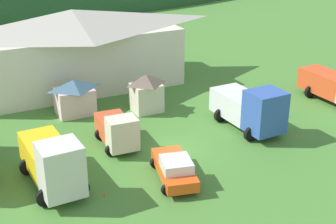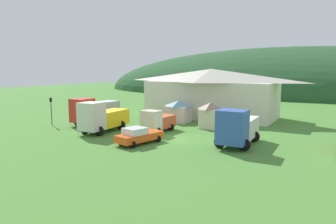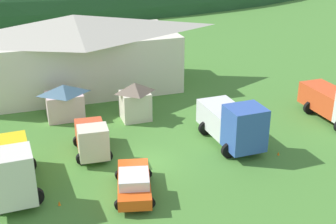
{
  "view_description": "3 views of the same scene",
  "coord_description": "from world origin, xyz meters",
  "px_view_note": "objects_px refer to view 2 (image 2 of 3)",
  "views": [
    {
      "loc": [
        -13.88,
        -26.51,
        15.59
      ],
      "look_at": [
        1.37,
        3.96,
        1.19
      ],
      "focal_mm": 51.29,
      "sensor_mm": 36.0,
      "label": 1
    },
    {
      "loc": [
        15.31,
        -27.92,
        7.29
      ],
      "look_at": [
        -2.2,
        2.89,
        2.36
      ],
      "focal_mm": 33.25,
      "sensor_mm": 36.0,
      "label": 2
    },
    {
      "loc": [
        -7.67,
        -26.87,
        15.72
      ],
      "look_at": [
        2.84,
        4.09,
        1.76
      ],
      "focal_mm": 49.46,
      "sensor_mm": 36.0,
      "label": 3
    }
  ],
  "objects_px": {
    "play_shed_cream": "(210,115)",
    "light_truck_cream": "(157,121)",
    "traffic_light_west": "(51,108)",
    "traffic_cone_mid_row": "(255,155)",
    "box_truck_blue": "(237,127)",
    "play_shed_pink": "(178,111)",
    "service_pickup_orange": "(139,135)",
    "depot_building": "(211,92)",
    "traffic_cone_near_pickup": "(106,138)",
    "flatbed_truck_yellow": "(102,117)",
    "crane_truck_red": "(94,110)"
  },
  "relations": [
    {
      "from": "play_shed_cream",
      "to": "light_truck_cream",
      "type": "bearing_deg",
      "value": -131.47
    },
    {
      "from": "traffic_light_west",
      "to": "traffic_cone_mid_row",
      "type": "bearing_deg",
      "value": -2.65
    },
    {
      "from": "box_truck_blue",
      "to": "traffic_cone_near_pickup",
      "type": "relative_size",
      "value": 11.01
    },
    {
      "from": "crane_truck_red",
      "to": "box_truck_blue",
      "type": "distance_m",
      "value": 20.42
    },
    {
      "from": "play_shed_cream",
      "to": "crane_truck_red",
      "type": "distance_m",
      "value": 15.45
    },
    {
      "from": "play_shed_cream",
      "to": "box_truck_blue",
      "type": "bearing_deg",
      "value": -51.4
    },
    {
      "from": "play_shed_pink",
      "to": "service_pickup_orange",
      "type": "height_order",
      "value": "play_shed_pink"
    },
    {
      "from": "crane_truck_red",
      "to": "light_truck_cream",
      "type": "xyz_separation_m",
      "value": [
        10.23,
        -0.55,
        -0.53
      ]
    },
    {
      "from": "service_pickup_orange",
      "to": "box_truck_blue",
      "type": "bearing_deg",
      "value": 128.77
    },
    {
      "from": "traffic_cone_near_pickup",
      "to": "flatbed_truck_yellow",
      "type": "bearing_deg",
      "value": 137.54
    },
    {
      "from": "box_truck_blue",
      "to": "service_pickup_orange",
      "type": "relative_size",
      "value": 1.27
    },
    {
      "from": "depot_building",
      "to": "flatbed_truck_yellow",
      "type": "relative_size",
      "value": 2.99
    },
    {
      "from": "traffic_light_west",
      "to": "traffic_cone_mid_row",
      "type": "xyz_separation_m",
      "value": [
        26.72,
        -1.23,
        -2.24
      ]
    },
    {
      "from": "depot_building",
      "to": "traffic_light_west",
      "type": "distance_m",
      "value": 22.88
    },
    {
      "from": "depot_building",
      "to": "flatbed_truck_yellow",
      "type": "height_order",
      "value": "depot_building"
    },
    {
      "from": "service_pickup_orange",
      "to": "traffic_cone_mid_row",
      "type": "height_order",
      "value": "service_pickup_orange"
    },
    {
      "from": "box_truck_blue",
      "to": "traffic_light_west",
      "type": "height_order",
      "value": "box_truck_blue"
    },
    {
      "from": "box_truck_blue",
      "to": "traffic_cone_mid_row",
      "type": "xyz_separation_m",
      "value": [
        2.42,
        -2.51,
        -1.79
      ]
    },
    {
      "from": "play_shed_pink",
      "to": "traffic_cone_mid_row",
      "type": "distance_m",
      "value": 17.76
    },
    {
      "from": "light_truck_cream",
      "to": "traffic_cone_near_pickup",
      "type": "height_order",
      "value": "light_truck_cream"
    },
    {
      "from": "depot_building",
      "to": "traffic_cone_mid_row",
      "type": "height_order",
      "value": "depot_building"
    },
    {
      "from": "service_pickup_orange",
      "to": "traffic_light_west",
      "type": "height_order",
      "value": "traffic_light_west"
    },
    {
      "from": "depot_building",
      "to": "play_shed_cream",
      "type": "xyz_separation_m",
      "value": [
        3.41,
        -8.69,
        -2.11
      ]
    },
    {
      "from": "box_truck_blue",
      "to": "traffic_light_west",
      "type": "bearing_deg",
      "value": -88.69
    },
    {
      "from": "crane_truck_red",
      "to": "traffic_cone_mid_row",
      "type": "xyz_separation_m",
      "value": [
        22.7,
        -4.86,
        -1.82
      ]
    },
    {
      "from": "crane_truck_red",
      "to": "traffic_cone_mid_row",
      "type": "bearing_deg",
      "value": 78.75
    },
    {
      "from": "depot_building",
      "to": "traffic_light_west",
      "type": "xyz_separation_m",
      "value": [
        -15.36,
        -16.89,
        -1.52
      ]
    },
    {
      "from": "depot_building",
      "to": "light_truck_cream",
      "type": "xyz_separation_m",
      "value": [
        -1.13,
        -13.81,
        -2.46
      ]
    },
    {
      "from": "flatbed_truck_yellow",
      "to": "box_truck_blue",
      "type": "relative_size",
      "value": 1.03
    },
    {
      "from": "play_shed_pink",
      "to": "service_pickup_orange",
      "type": "xyz_separation_m",
      "value": [
        2.46,
        -13.05,
        -0.7
      ]
    },
    {
      "from": "play_shed_pink",
      "to": "traffic_cone_near_pickup",
      "type": "relative_size",
      "value": 5.35
    },
    {
      "from": "flatbed_truck_yellow",
      "to": "traffic_cone_mid_row",
      "type": "bearing_deg",
      "value": 84.81
    },
    {
      "from": "traffic_cone_mid_row",
      "to": "light_truck_cream",
      "type": "bearing_deg",
      "value": 160.94
    },
    {
      "from": "depot_building",
      "to": "box_truck_blue",
      "type": "relative_size",
      "value": 3.07
    },
    {
      "from": "crane_truck_red",
      "to": "traffic_cone_mid_row",
      "type": "distance_m",
      "value": 23.29
    },
    {
      "from": "flatbed_truck_yellow",
      "to": "traffic_light_west",
      "type": "distance_m",
      "value": 8.86
    },
    {
      "from": "play_shed_pink",
      "to": "traffic_cone_near_pickup",
      "type": "height_order",
      "value": "play_shed_pink"
    },
    {
      "from": "depot_building",
      "to": "box_truck_blue",
      "type": "bearing_deg",
      "value": -60.22
    },
    {
      "from": "depot_building",
      "to": "box_truck_blue",
      "type": "distance_m",
      "value": 18.09
    },
    {
      "from": "box_truck_blue",
      "to": "traffic_cone_near_pickup",
      "type": "xyz_separation_m",
      "value": [
        -13.05,
        -3.79,
        -1.79
      ]
    },
    {
      "from": "light_truck_cream",
      "to": "traffic_light_west",
      "type": "bearing_deg",
      "value": -73.98
    },
    {
      "from": "play_shed_pink",
      "to": "traffic_light_west",
      "type": "relative_size",
      "value": 0.89
    },
    {
      "from": "box_truck_blue",
      "to": "play_shed_pink",
      "type": "bearing_deg",
      "value": -130.82
    },
    {
      "from": "box_truck_blue",
      "to": "traffic_light_west",
      "type": "relative_size",
      "value": 1.84
    },
    {
      "from": "traffic_cone_mid_row",
      "to": "traffic_light_west",
      "type": "bearing_deg",
      "value": 177.35
    },
    {
      "from": "depot_building",
      "to": "play_shed_pink",
      "type": "bearing_deg",
      "value": -107.6
    },
    {
      "from": "crane_truck_red",
      "to": "service_pickup_orange",
      "type": "xyz_separation_m",
      "value": [
        11.71,
        -6.41,
        -1.0
      ]
    },
    {
      "from": "play_shed_cream",
      "to": "play_shed_pink",
      "type": "bearing_deg",
      "value": 159.58
    },
    {
      "from": "light_truck_cream",
      "to": "box_truck_blue",
      "type": "bearing_deg",
      "value": 83.7
    },
    {
      "from": "play_shed_pink",
      "to": "depot_building",
      "type": "bearing_deg",
      "value": 72.4
    }
  ]
}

